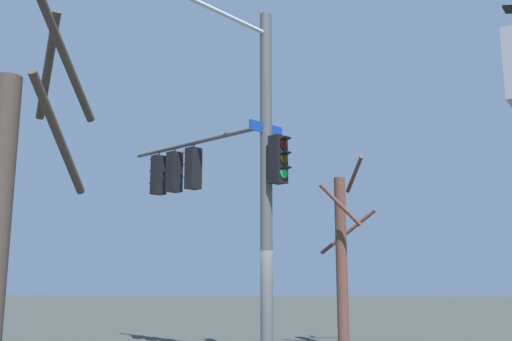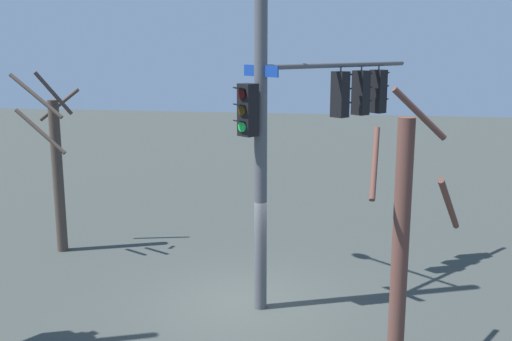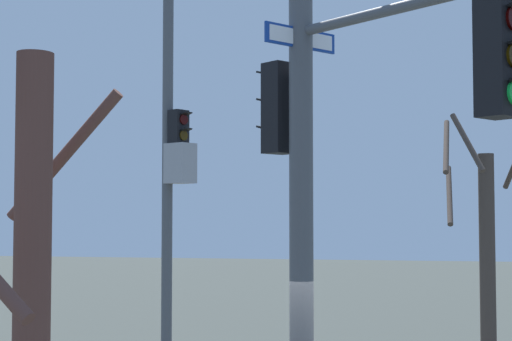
% 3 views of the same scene
% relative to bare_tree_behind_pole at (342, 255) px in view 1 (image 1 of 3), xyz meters
% --- Properties ---
extents(main_signal_pole_assembly, '(4.55, 5.96, 8.23)m').
position_rel_bare_tree_behind_pole_xyz_m(main_signal_pole_assembly, '(-2.87, -2.34, 2.12)').
color(main_signal_pole_assembly, '#4C4F54').
rests_on(main_signal_pole_assembly, ground).
extents(bare_tree_behind_pole, '(1.68, 1.71, 5.22)m').
position_rel_bare_tree_behind_pole_xyz_m(bare_tree_behind_pole, '(0.00, 0.00, 0.00)').
color(bare_tree_behind_pole, brown).
rests_on(bare_tree_behind_pole, ground).
extents(bare_tree_across_street, '(1.59, 1.55, 5.21)m').
position_rel_bare_tree_behind_pole_xyz_m(bare_tree_across_street, '(-4.82, -9.23, 0.02)').
color(bare_tree_across_street, '#443831').
rests_on(bare_tree_across_street, ground).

